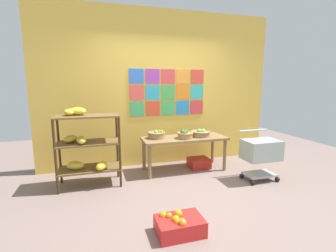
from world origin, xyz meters
The scene contains 10 objects.
ground centered at (0.00, 0.00, 0.00)m, with size 9.06×9.06×0.00m, color #7C6760.
back_wall_with_art centered at (0.00, 1.56, 1.47)m, with size 4.59×0.07×2.95m.
banana_shelf_unit centered at (-1.41, 0.79, 0.70)m, with size 0.94×0.53×1.23m.
display_table centered at (0.29, 1.00, 0.54)m, with size 1.52×0.60×0.62m.
fruit_basket_back_right centered at (0.61, 1.00, 0.68)m, with size 0.36×0.36×0.14m.
fruit_basket_right centered at (0.27, 0.91, 0.69)m, with size 0.29×0.29×0.17m.
fruit_basket_back_left centered at (-0.21, 1.08, 0.69)m, with size 0.32×0.32×0.15m.
produce_crate_under_table centered at (0.61, 1.05, 0.09)m, with size 0.38×0.34×0.18m, color red.
orange_crate_foreground centered at (-0.45, -0.81, 0.10)m, with size 0.50×0.34×0.24m.
shopping_cart centered at (1.32, 0.19, 0.48)m, with size 0.57×0.44×0.81m.
Camera 1 is at (-1.25, -3.04, 1.58)m, focal length 26.05 mm.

